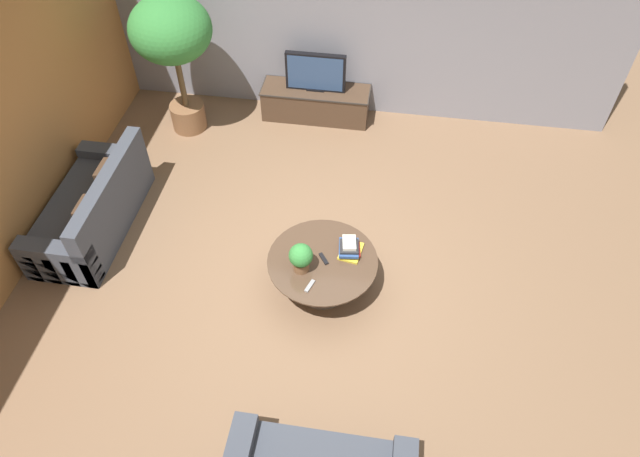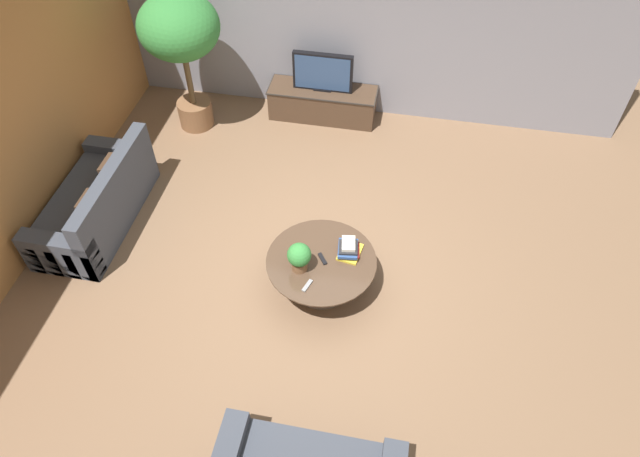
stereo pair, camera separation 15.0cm
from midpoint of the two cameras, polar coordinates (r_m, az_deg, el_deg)
name	(u,v)px [view 1 (the left image)]	position (r m, az deg, el deg)	size (l,w,h in m)	color
ground_plane	(310,277)	(6.41, -1.73, -4.90)	(24.00, 24.00, 0.00)	brown
back_wall_stone	(349,10)	(7.97, 2.33, 20.96)	(7.40, 0.12, 3.00)	gray
media_console	(316,102)	(8.39, -0.95, 12.49)	(1.54, 0.50, 0.46)	#473323
television	(316,72)	(8.12, -1.00, 15.33)	(0.83, 0.13, 0.55)	black
coffee_table	(322,268)	(6.09, -0.46, -3.96)	(1.17, 1.17, 0.45)	#756656
couch_by_wall	(93,209)	(7.25, -22.29, 1.77)	(0.84, 1.81, 0.84)	#3D424C
potted_palm_tall	(172,38)	(7.81, -15.13, 17.91)	(1.04, 1.04, 1.92)	brown
potted_plant_tabletop	(301,257)	(5.77, -2.67, -2.88)	(0.25, 0.25, 0.34)	brown
book_stack	(350,248)	(6.01, 2.26, -1.97)	(0.27, 0.32, 0.15)	gold
remote_black	(324,259)	(5.99, -0.35, -3.05)	(0.04, 0.16, 0.02)	black
remote_silver	(310,286)	(5.77, -1.78, -5.77)	(0.04, 0.16, 0.02)	gray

